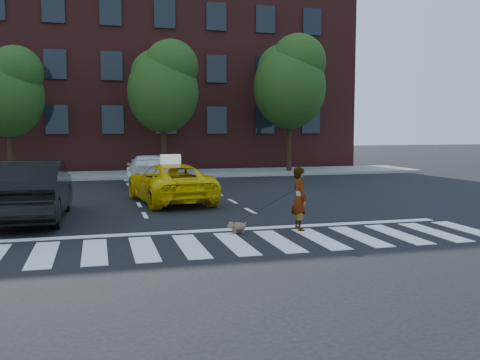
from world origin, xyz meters
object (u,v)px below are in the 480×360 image
object	(u,v)px
tree_mid	(164,83)
dog	(237,226)
tree_left	(9,89)
woman	(300,199)
white_suv	(149,171)
tree_right	(290,78)
black_sedan	(32,190)
taxi	(170,183)

from	to	relation	value
tree_mid	dog	world-z (taller)	tree_mid
tree_left	tree_mid	size ratio (longest dim) A/B	0.92
tree_left	woman	size ratio (longest dim) A/B	4.13
tree_mid	white_suv	distance (m)	6.44
white_suv	tree_mid	bearing A→B (deg)	-102.57
tree_left	tree_mid	bearing A→B (deg)	-0.00
tree_right	black_sedan	size ratio (longest dim) A/B	1.52
tree_right	taxi	bearing A→B (deg)	-128.83
tree_right	white_suv	xyz separation A→B (m)	(-8.25, -4.75, -4.58)
white_suv	tree_right	bearing A→B (deg)	-147.91
woman	dog	bearing A→B (deg)	91.95
tree_left	tree_mid	world-z (taller)	tree_mid
tree_left	tree_right	xyz separation A→B (m)	(14.50, -0.00, 0.82)
white_suv	dog	world-z (taller)	white_suv
tree_left	white_suv	distance (m)	8.70
tree_left	taxi	bearing A→B (deg)	-57.15
taxi	white_suv	bearing A→B (deg)	-95.34
dog	tree_right	bearing A→B (deg)	49.74
tree_mid	black_sedan	distance (m)	14.26
tree_right	woman	distance (m)	17.44
tree_left	dog	size ratio (longest dim) A/B	12.21
white_suv	black_sedan	bearing A→B (deg)	65.57
tree_right	black_sedan	distance (m)	18.12
tree_left	white_suv	world-z (taller)	tree_left
white_suv	woman	size ratio (longest dim) A/B	3.00
black_sedan	white_suv	xyz separation A→B (m)	(3.95, 7.90, -0.15)
tree_mid	taxi	world-z (taller)	tree_mid
tree_mid	white_suv	size ratio (longest dim) A/B	1.50
tree_mid	woman	bearing A→B (deg)	-85.01
tree_right	black_sedan	world-z (taller)	tree_right
tree_right	taxi	xyz separation A→B (m)	(-8.05, -10.00, -4.60)
tree_right	black_sedan	bearing A→B (deg)	-133.97
black_sedan	tree_right	bearing A→B (deg)	-132.17
dog	white_suv	bearing A→B (deg)	79.35
black_sedan	tree_left	bearing A→B (deg)	-77.90
tree_right	woman	xyz separation A→B (m)	(-5.61, -15.90, -4.48)
black_sedan	tree_mid	bearing A→B (deg)	-110.55
taxi	tree_mid	bearing A→B (deg)	-103.53
tree_left	tree_right	size ratio (longest dim) A/B	0.84
taxi	dog	size ratio (longest dim) A/B	8.96
black_sedan	dog	bearing A→B (deg)	148.36
taxi	white_suv	size ratio (longest dim) A/B	1.01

